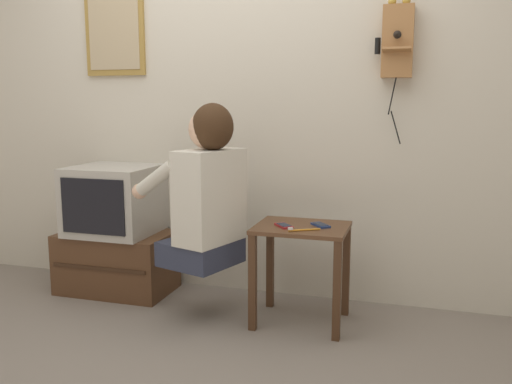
# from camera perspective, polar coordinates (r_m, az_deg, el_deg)

# --- Properties ---
(ground_plane) EXTENTS (14.00, 14.00, 0.00)m
(ground_plane) POSITION_cam_1_polar(r_m,az_deg,el_deg) (2.71, -10.22, -17.73)
(ground_plane) COLOR slate
(wall_back) EXTENTS (6.80, 0.05, 2.55)m
(wall_back) POSITION_cam_1_polar(r_m,az_deg,el_deg) (3.50, -2.00, 10.13)
(wall_back) COLOR beige
(wall_back) RESTS_ON ground_plane
(side_table) EXTENTS (0.51, 0.41, 0.56)m
(side_table) POSITION_cam_1_polar(r_m,az_deg,el_deg) (3.03, 4.80, -5.97)
(side_table) COLOR #51331E
(side_table) RESTS_ON ground_plane
(person) EXTENTS (0.62, 0.55, 0.91)m
(person) POSITION_cam_1_polar(r_m,az_deg,el_deg) (3.01, -5.27, 0.24)
(person) COLOR #2D3347
(person) RESTS_ON ground_plane
(tv_stand) EXTENTS (0.72, 0.44, 0.39)m
(tv_stand) POSITION_cam_1_polar(r_m,az_deg,el_deg) (3.70, -14.42, -7.12)
(tv_stand) COLOR #51331E
(tv_stand) RESTS_ON ground_plane
(television) EXTENTS (0.52, 0.52, 0.44)m
(television) POSITION_cam_1_polar(r_m,az_deg,el_deg) (3.62, -14.61, -0.77)
(television) COLOR #ADA89E
(television) RESTS_ON tv_stand
(wall_phone_antique) EXTENTS (0.21, 0.18, 0.81)m
(wall_phone_antique) POSITION_cam_1_polar(r_m,az_deg,el_deg) (3.25, 14.67, 15.11)
(wall_phone_antique) COLOR #9E6B3D
(framed_picture) EXTENTS (0.43, 0.03, 0.54)m
(framed_picture) POSITION_cam_1_polar(r_m,az_deg,el_deg) (3.84, -14.65, 15.84)
(framed_picture) COLOR olive
(cell_phone_held) EXTENTS (0.13, 0.13, 0.01)m
(cell_phone_held) POSITION_cam_1_polar(r_m,az_deg,el_deg) (2.97, 2.95, -3.56)
(cell_phone_held) COLOR maroon
(cell_phone_held) RESTS_ON side_table
(cell_phone_spare) EXTENTS (0.12, 0.13, 0.01)m
(cell_phone_spare) POSITION_cam_1_polar(r_m,az_deg,el_deg) (3.00, 6.81, -3.48)
(cell_phone_spare) COLOR navy
(cell_phone_spare) RESTS_ON side_table
(toothbrush) EXTENTS (0.16, 0.10, 0.02)m
(toothbrush) POSITION_cam_1_polar(r_m,az_deg,el_deg) (2.88, 4.85, -3.97)
(toothbrush) COLOR orange
(toothbrush) RESTS_ON side_table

